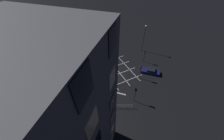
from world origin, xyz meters
TOP-DOWN VIEW (x-y plane):
  - ground_plane at (0.00, 0.00)m, footprint 200.00×200.00m
  - road_markings at (0.32, -7.31)m, footprint 15.05×21.29m
  - traffic_light_median_north at (0.24, 6.91)m, footprint 0.36×0.39m
  - traffic_light_nw_cross at (-6.42, 7.08)m, footprint 0.36×0.39m
  - traffic_light_sw_cross at (-7.03, -5.62)m, footprint 0.36×1.94m
  - traffic_light_sw_main at (-6.12, -7.08)m, footprint 2.11×0.36m
  - traffic_light_median_south at (0.57, -6.16)m, footprint 0.36×0.39m
  - traffic_light_ne_main at (6.95, 6.89)m, footprint 0.39×0.36m
  - traffic_light_se_cross at (6.87, -6.17)m, footprint 0.36×0.39m
  - street_lamp_east at (-11.93, 5.90)m, footprint 0.53×0.53m
  - street_lamp_west at (10.42, -5.60)m, footprint 0.43×0.43m
  - street_tree_near at (10.46, -9.31)m, footprint 2.64×2.64m
  - waiting_car at (-2.50, 9.33)m, footprint 1.84×4.57m
  - pedestrian_railing at (9.86, 3.11)m, footprint 2.44×7.61m

SIDE VIEW (x-z plane):
  - ground_plane at x=0.00m, z-range 0.00..0.00m
  - road_markings at x=0.32m, z-range 0.00..0.01m
  - waiting_car at x=-2.50m, z-range -0.04..1.25m
  - pedestrian_railing at x=9.86m, z-range 0.14..1.19m
  - traffic_light_nw_cross at x=-6.42m, z-range 0.81..4.57m
  - traffic_light_median_north at x=0.24m, z-range 0.86..4.85m
  - traffic_light_ne_main at x=6.95m, z-range 0.86..4.86m
  - traffic_light_median_south at x=0.57m, z-range 0.86..4.90m
  - traffic_light_sw_cross at x=-7.03m, z-range 0.93..5.00m
  - traffic_light_se_cross at x=6.87m, z-range 0.92..5.22m
  - traffic_light_sw_main at x=-6.12m, z-range 1.03..5.54m
  - street_tree_near at x=10.46m, z-range 1.23..6.40m
  - street_lamp_west at x=10.42m, z-range 1.20..8.79m
  - street_lamp_east at x=-11.93m, z-range 1.77..9.90m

